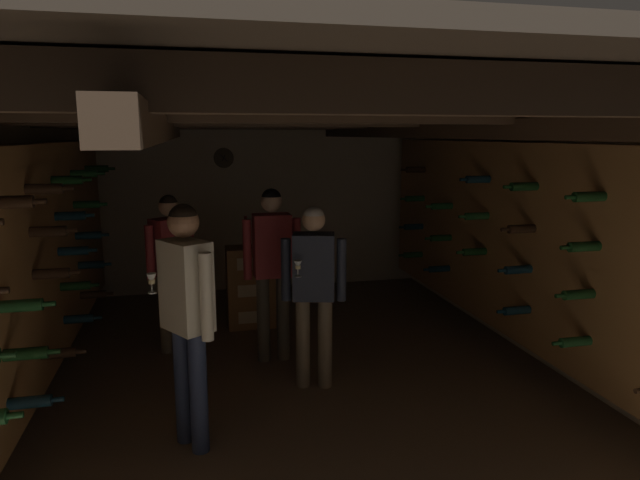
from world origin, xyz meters
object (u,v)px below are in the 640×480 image
at_px(person_guest_far_left, 171,259).
at_px(person_guest_mid_left, 187,303).
at_px(wine_crate_stack, 251,287).
at_px(person_host_center, 314,281).
at_px(display_bottle, 246,236).
at_px(person_guest_rear_center, 272,258).

bearing_deg(person_guest_far_left, person_guest_mid_left, -85.21).
xyz_separation_m(wine_crate_stack, person_guest_far_left, (-0.82, -0.55, 0.48)).
xyz_separation_m(wine_crate_stack, person_guest_mid_left, (-0.67, -2.41, 0.57)).
distance_m(person_guest_far_left, person_guest_mid_left, 1.87).
relative_size(wine_crate_stack, person_host_center, 0.58).
bearing_deg(person_guest_mid_left, wine_crate_stack, 74.56).
height_order(display_bottle, person_guest_far_left, person_guest_far_left).
xyz_separation_m(wine_crate_stack, person_host_center, (0.35, -1.68, 0.48)).
xyz_separation_m(wine_crate_stack, person_guest_rear_center, (0.10, -1.03, 0.54)).
height_order(person_guest_rear_center, person_guest_mid_left, person_guest_mid_left).
xyz_separation_m(person_guest_far_left, person_guest_mid_left, (0.16, -1.86, 0.10)).
xyz_separation_m(person_host_center, person_guest_mid_left, (-1.02, -0.73, 0.10)).
bearing_deg(person_guest_far_left, wine_crate_stack, 33.71).
distance_m(display_bottle, person_host_center, 1.69).
relative_size(display_bottle, person_guest_far_left, 0.23).
bearing_deg(person_host_center, person_guest_mid_left, -144.41).
height_order(person_guest_far_left, person_guest_mid_left, person_guest_mid_left).
distance_m(wine_crate_stack, display_bottle, 0.59).
height_order(wine_crate_stack, display_bottle, display_bottle).
xyz_separation_m(display_bottle, person_host_center, (0.40, -1.64, -0.11)).
distance_m(wine_crate_stack, person_host_center, 1.78).
relative_size(person_guest_far_left, person_guest_rear_center, 0.95).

